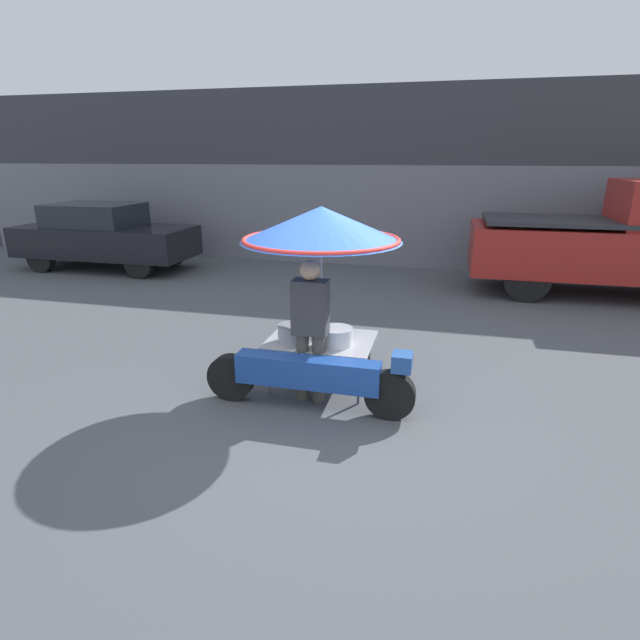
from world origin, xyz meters
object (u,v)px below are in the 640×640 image
object	(u,v)px
vendor_person	(310,324)
parked_car	(104,236)
vendor_motorcycle_cart	(320,253)
pickup_truck	(621,243)
potted_plant	(55,235)

from	to	relation	value
vendor_person	parked_car	size ratio (longest dim) A/B	0.38
vendor_motorcycle_cart	parked_car	bearing A→B (deg)	142.38
vendor_person	pickup_truck	distance (m)	7.20
pickup_truck	vendor_person	bearing A→B (deg)	-129.24
vendor_motorcycle_cart	pickup_truck	world-z (taller)	pickup_truck
vendor_person	pickup_truck	bearing A→B (deg)	50.76
parked_car	vendor_motorcycle_cart	bearing A→B (deg)	-37.62
vendor_person	potted_plant	xyz separation A→B (m)	(-9.21, 6.83, -0.38)
vendor_motorcycle_cart	vendor_person	distance (m)	0.79
potted_plant	vendor_person	bearing A→B (deg)	-36.56
pickup_truck	potted_plant	distance (m)	13.84
parked_car	potted_plant	bearing A→B (deg)	151.67
vendor_person	pickup_truck	world-z (taller)	pickup_truck
vendor_person	parked_car	distance (m)	8.51
vendor_person	potted_plant	distance (m)	11.48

